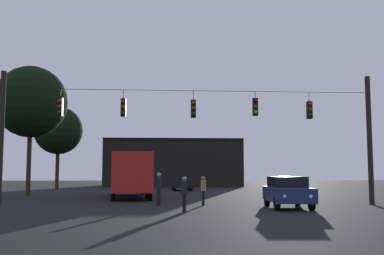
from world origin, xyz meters
The scene contains 11 objects.
ground_plane centered at (0.00, 24.50, 0.00)m, with size 168.00×168.00×0.00m, color black.
overhead_signal_span centered at (-0.02, 16.47, 4.05)m, with size 19.94×0.44×7.03m.
city_bus centered at (-3.73, 25.03, 1.87)m, with size 3.52×11.19×3.00m.
car_near_right centered at (4.60, 14.33, 0.80)m, with size 2.09×4.43×1.52m.
car_far_left centered at (0.56, 38.12, 0.80)m, with size 1.95×4.39×1.52m.
pedestrian_crossing_left centered at (-1.67, 16.51, 0.98)m, with size 0.33×0.41×1.72m.
pedestrian_crossing_center centered at (0.66, 16.38, 0.85)m, with size 0.28×0.39×1.53m.
pedestrian_crossing_right centered at (-0.54, 12.29, 0.86)m, with size 0.27×0.38×1.54m.
corner_building centered at (0.09, 56.29, 3.08)m, with size 17.71×12.94×6.16m.
tree_left_silhouette centered at (-11.63, 28.17, 7.19)m, with size 5.56×5.56×9.99m.
tree_behind_building centered at (-13.10, 44.68, 6.51)m, with size 5.40×5.40×9.23m.
Camera 1 is at (-1.59, -7.91, 1.65)m, focal length 43.12 mm.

